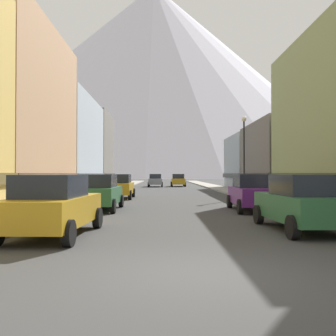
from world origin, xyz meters
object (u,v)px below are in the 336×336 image
at_px(car_left_2, 119,186).
at_px(car_driving_1, 155,180).
at_px(car_left_0, 53,205).
at_px(car_left_1, 99,192).
at_px(pedestrian_0, 304,194).
at_px(potted_plant_0, 48,196).
at_px(pedestrian_1, 55,192).
at_px(car_driving_0, 178,180).
at_px(car_right_0, 302,202).
at_px(pedestrian_2, 251,186).
at_px(car_right_1, 253,192).
at_px(trash_bin_right, 329,202).
at_px(streetlamp_right, 244,144).

height_order(car_left_2, car_driving_1, same).
height_order(car_left_0, car_left_1, same).
distance_m(car_left_2, pedestrian_0, 13.88).
bearing_deg(car_left_2, potted_plant_0, -115.80).
xyz_separation_m(potted_plant_0, pedestrian_1, (0.75, -1.36, 0.28)).
bearing_deg(potted_plant_0, car_left_1, -36.92).
bearing_deg(car_driving_0, car_left_0, -97.12).
xyz_separation_m(car_driving_1, pedestrian_1, (-4.65, -33.48, -0.05)).
bearing_deg(car_left_2, car_right_0, -64.59).
xyz_separation_m(car_driving_0, pedestrian_1, (-7.85, -34.31, -0.05)).
bearing_deg(car_left_1, pedestrian_2, 46.09).
distance_m(car_right_1, car_driving_0, 35.78).
relative_size(car_left_0, pedestrian_1, 2.91).
bearing_deg(pedestrian_0, car_right_0, -110.85).
bearing_deg(car_driving_0, car_right_1, -86.47).
height_order(car_right_1, pedestrian_2, car_right_1).
bearing_deg(pedestrian_2, car_left_1, -133.91).
distance_m(potted_plant_0, pedestrian_0, 13.58).
xyz_separation_m(car_driving_0, car_driving_1, (-3.20, -0.83, 0.00)).
height_order(car_left_2, trash_bin_right, car_left_2).
distance_m(car_left_1, trash_bin_right, 10.62).
relative_size(car_driving_1, streetlamp_right, 0.75).
bearing_deg(trash_bin_right, pedestrian_2, 90.42).
bearing_deg(car_driving_0, pedestrian_2, -79.43).
relative_size(trash_bin_right, pedestrian_2, 0.64).
distance_m(car_driving_0, pedestrian_1, 35.19).
xyz_separation_m(car_right_0, car_driving_1, (-5.40, 41.50, 0.00)).
relative_size(potted_plant_0, pedestrian_1, 0.56).
height_order(car_driving_0, potted_plant_0, car_driving_0).
relative_size(car_driving_0, pedestrian_1, 2.86).
xyz_separation_m(car_left_2, car_driving_0, (5.40, 26.33, 0.00)).
bearing_deg(car_left_0, pedestrian_1, 105.26).
xyz_separation_m(car_left_0, pedestrian_0, (10.05, 7.37, -0.05)).
xyz_separation_m(car_left_0, car_right_0, (7.60, 0.94, 0.00)).
distance_m(car_left_2, car_right_0, 17.72).
height_order(car_driving_1, pedestrian_0, car_driving_1).
distance_m(car_driving_0, pedestrian_0, 36.21).
bearing_deg(trash_bin_right, car_left_2, 129.90).
relative_size(car_driving_0, car_driving_1, 1.00).
bearing_deg(car_left_0, car_driving_1, 87.03).
bearing_deg(car_right_1, car_left_2, 129.01).
height_order(car_left_0, pedestrian_0, car_left_0).
height_order(car_left_2, potted_plant_0, car_left_2).
height_order(car_right_1, pedestrian_1, car_right_1).
height_order(car_left_1, pedestrian_0, car_left_1).
relative_size(car_left_0, pedestrian_2, 2.93).
distance_m(car_left_1, car_right_1, 7.61).
height_order(car_left_1, trash_bin_right, car_left_1).
distance_m(car_left_0, streetlamp_right, 19.37).
xyz_separation_m(car_driving_1, potted_plant_0, (-5.40, -32.12, -0.32)).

